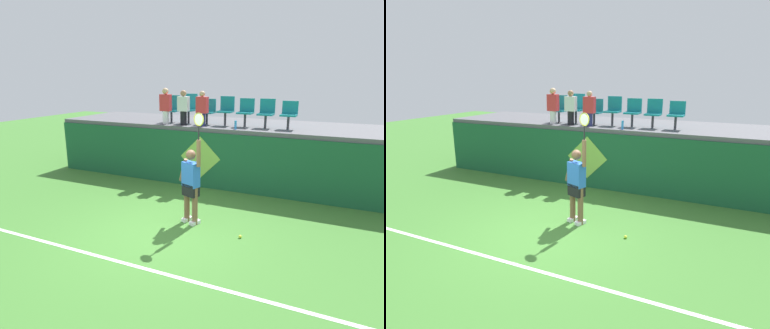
# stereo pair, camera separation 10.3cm
# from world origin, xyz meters

# --- Properties ---
(ground_plane) EXTENTS (40.00, 40.00, 0.00)m
(ground_plane) POSITION_xyz_m (0.00, 0.00, 0.00)
(ground_plane) COLOR #3D752D
(court_back_wall) EXTENTS (11.50, 0.20, 1.68)m
(court_back_wall) POSITION_xyz_m (0.00, 3.26, 0.84)
(court_back_wall) COLOR #195633
(court_back_wall) RESTS_ON ground_plane
(spectator_platform) EXTENTS (11.50, 2.91, 0.12)m
(spectator_platform) POSITION_xyz_m (0.00, 4.66, 1.74)
(spectator_platform) COLOR #56565B
(spectator_platform) RESTS_ON court_back_wall
(court_baseline_stripe) EXTENTS (10.35, 0.08, 0.01)m
(court_baseline_stripe) POSITION_xyz_m (0.00, -1.35, 0.00)
(court_baseline_stripe) COLOR white
(court_baseline_stripe) RESTS_ON ground_plane
(tennis_player) EXTENTS (0.72, 0.38, 2.52)m
(tennis_player) POSITION_xyz_m (0.32, 0.72, 0.96)
(tennis_player) COLOR white
(tennis_player) RESTS_ON ground_plane
(tennis_ball) EXTENTS (0.07, 0.07, 0.07)m
(tennis_ball) POSITION_xyz_m (1.57, 0.45, 0.03)
(tennis_ball) COLOR #D1E533
(tennis_ball) RESTS_ON ground_plane
(water_bottle) EXTENTS (0.06, 0.06, 0.25)m
(water_bottle) POSITION_xyz_m (0.50, 3.36, 1.92)
(water_bottle) COLOR #338CE5
(water_bottle) RESTS_ON spectator_platform
(stadium_chair_0) EXTENTS (0.44, 0.42, 0.86)m
(stadium_chair_0) POSITION_xyz_m (-1.86, 4.04, 2.26)
(stadium_chair_0) COLOR #38383D
(stadium_chair_0) RESTS_ON spectator_platform
(stadium_chair_1) EXTENTS (0.44, 0.42, 0.93)m
(stadium_chair_1) POSITION_xyz_m (-1.25, 4.04, 2.31)
(stadium_chair_1) COLOR #38383D
(stadium_chair_1) RESTS_ON spectator_platform
(stadium_chair_2) EXTENTS (0.44, 0.42, 0.78)m
(stadium_chair_2) POSITION_xyz_m (-0.62, 4.03, 2.23)
(stadium_chair_2) COLOR #38383D
(stadium_chair_2) RESTS_ON spectator_platform
(stadium_chair_3) EXTENTS (0.44, 0.42, 0.87)m
(stadium_chair_3) POSITION_xyz_m (-0.02, 4.03, 2.29)
(stadium_chair_3) COLOR #38383D
(stadium_chair_3) RESTS_ON spectator_platform
(stadium_chair_4) EXTENTS (0.44, 0.42, 0.83)m
(stadium_chair_4) POSITION_xyz_m (0.60, 4.03, 2.27)
(stadium_chair_4) COLOR #38383D
(stadium_chair_4) RESTS_ON spectator_platform
(stadium_chair_5) EXTENTS (0.44, 0.42, 0.83)m
(stadium_chair_5) POSITION_xyz_m (1.21, 4.03, 2.26)
(stadium_chair_5) COLOR #38383D
(stadium_chair_5) RESTS_ON spectator_platform
(stadium_chair_6) EXTENTS (0.44, 0.42, 0.78)m
(stadium_chair_6) POSITION_xyz_m (1.85, 4.03, 2.25)
(stadium_chair_6) COLOR #38383D
(stadium_chair_6) RESTS_ON spectator_platform
(spectator_0) EXTENTS (0.34, 0.20, 1.11)m
(spectator_0) POSITION_xyz_m (-1.86, 3.58, 2.37)
(spectator_0) COLOR white
(spectator_0) RESTS_ON spectator_platform
(spectator_1) EXTENTS (0.34, 0.20, 1.04)m
(spectator_1) POSITION_xyz_m (-0.62, 3.58, 2.33)
(spectator_1) COLOR navy
(spectator_1) RESTS_ON spectator_platform
(spectator_2) EXTENTS (0.34, 0.20, 1.05)m
(spectator_2) POSITION_xyz_m (-1.25, 3.59, 2.34)
(spectator_2) COLOR black
(spectator_2) RESTS_ON spectator_platform
(wall_signage_mount) EXTENTS (1.27, 0.01, 1.56)m
(wall_signage_mount) POSITION_xyz_m (-0.49, 3.15, 0.00)
(wall_signage_mount) COLOR #195633
(wall_signage_mount) RESTS_ON ground_plane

